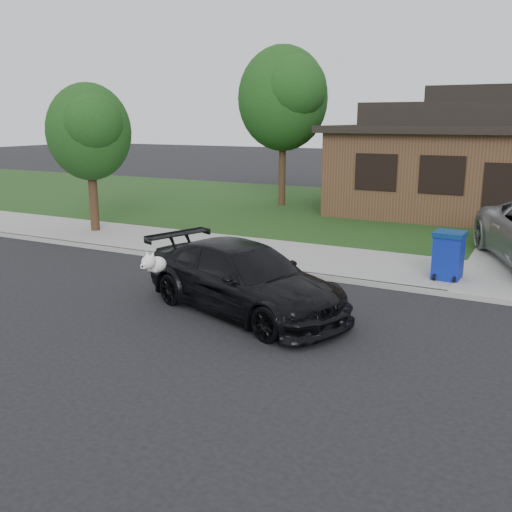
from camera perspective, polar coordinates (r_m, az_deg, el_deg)
The scene contains 9 objects.
ground at distance 10.69m, azimuth -5.09°, elevation -6.27°, with size 120.00×120.00×0.00m, color black.
sidewalk at distance 14.94m, azimuth 5.26°, elevation -0.27°, with size 60.00×3.00×0.12m, color gray.
curb at distance 13.61m, azimuth 2.85°, elevation -1.61°, with size 60.00×0.12×0.12m, color gray.
lawn at distance 22.41m, azimuth 13.11°, elevation 4.09°, with size 60.00×13.00×0.13m, color #193814.
sedan at distance 10.85m, azimuth -1.23°, elevation -2.27°, with size 4.87×3.21×1.31m.
recycling_bin at distance 13.39m, azimuth 18.68°, elevation 0.09°, with size 0.68×0.71×1.07m.
house at distance 23.53m, azimuth 24.21°, elevation 8.78°, with size 12.60×8.60×4.65m.
tree_0 at distance 23.48m, azimuth 2.96°, elevation 15.65°, with size 3.78×3.60×6.34m.
tree_2 at distance 18.68m, azimuth -16.29°, elevation 11.96°, with size 2.73×2.60×4.59m.
Camera 1 is at (5.47, -8.44, 3.62)m, focal length 40.00 mm.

